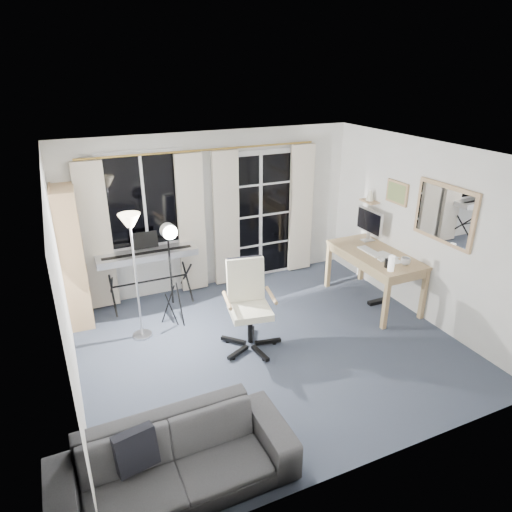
{
  "coord_description": "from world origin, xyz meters",
  "views": [
    {
      "loc": [
        -2.15,
        -4.34,
        3.28
      ],
      "look_at": [
        -0.04,
        0.35,
        1.1
      ],
      "focal_mm": 32.0,
      "sensor_mm": 36.0,
      "label": 1
    }
  ],
  "objects_px": {
    "studio_light": "(169,244)",
    "keyboard_piano": "(147,256)",
    "office_chair": "(247,296)",
    "desk": "(375,259)",
    "monitor": "(369,222)",
    "bookshelf": "(70,258)",
    "torchiere_lamp": "(132,240)",
    "sofa": "(174,453)",
    "mug": "(406,260)"
  },
  "relations": [
    {
      "from": "studio_light",
      "to": "keyboard_piano",
      "type": "bearing_deg",
      "value": 96.85
    },
    {
      "from": "studio_light",
      "to": "office_chair",
      "type": "relative_size",
      "value": 1.34
    },
    {
      "from": "desk",
      "to": "keyboard_piano",
      "type": "bearing_deg",
      "value": 156.99
    },
    {
      "from": "office_chair",
      "to": "monitor",
      "type": "bearing_deg",
      "value": 26.63
    },
    {
      "from": "bookshelf",
      "to": "torchiere_lamp",
      "type": "distance_m",
      "value": 1.2
    },
    {
      "from": "torchiere_lamp",
      "to": "keyboard_piano",
      "type": "xyz_separation_m",
      "value": [
        0.3,
        0.8,
        -0.57
      ]
    },
    {
      "from": "bookshelf",
      "to": "keyboard_piano",
      "type": "bearing_deg",
      "value": -0.4
    },
    {
      "from": "monitor",
      "to": "sofa",
      "type": "xyz_separation_m",
      "value": [
        -3.7,
        -2.45,
        -0.69
      ]
    },
    {
      "from": "torchiere_lamp",
      "to": "desk",
      "type": "xyz_separation_m",
      "value": [
        3.3,
        -0.45,
        -0.66
      ]
    },
    {
      "from": "bookshelf",
      "to": "studio_light",
      "type": "bearing_deg",
      "value": -31.44
    },
    {
      "from": "monitor",
      "to": "desk",
      "type": "bearing_deg",
      "value": -113.98
    },
    {
      "from": "studio_light",
      "to": "sofa",
      "type": "relative_size",
      "value": 0.76
    },
    {
      "from": "studio_light",
      "to": "sofa",
      "type": "distance_m",
      "value": 2.72
    },
    {
      "from": "bookshelf",
      "to": "office_chair",
      "type": "distance_m",
      "value": 2.46
    },
    {
      "from": "office_chair",
      "to": "monitor",
      "type": "relative_size",
      "value": 1.98
    },
    {
      "from": "torchiere_lamp",
      "to": "mug",
      "type": "distance_m",
      "value": 3.57
    },
    {
      "from": "desk",
      "to": "monitor",
      "type": "bearing_deg",
      "value": 66.02
    },
    {
      "from": "studio_light",
      "to": "mug",
      "type": "height_order",
      "value": "studio_light"
    },
    {
      "from": "studio_light",
      "to": "sofa",
      "type": "bearing_deg",
      "value": -110.37
    },
    {
      "from": "desk",
      "to": "sofa",
      "type": "xyz_separation_m",
      "value": [
        -3.5,
        -2.0,
        -0.3
      ]
    },
    {
      "from": "torchiere_lamp",
      "to": "mug",
      "type": "xyz_separation_m",
      "value": [
        3.4,
        -0.95,
        -0.5
      ]
    },
    {
      "from": "monitor",
      "to": "mug",
      "type": "height_order",
      "value": "monitor"
    },
    {
      "from": "keyboard_piano",
      "to": "studio_light",
      "type": "bearing_deg",
      "value": -77.11
    },
    {
      "from": "torchiere_lamp",
      "to": "office_chair",
      "type": "distance_m",
      "value": 1.55
    },
    {
      "from": "torchiere_lamp",
      "to": "studio_light",
      "type": "bearing_deg",
      "value": 8.04
    },
    {
      "from": "studio_light",
      "to": "monitor",
      "type": "xyz_separation_m",
      "value": [
        3.04,
        -0.06,
        -0.12
      ]
    },
    {
      "from": "bookshelf",
      "to": "sofa",
      "type": "bearing_deg",
      "value": -78.58
    },
    {
      "from": "studio_light",
      "to": "office_chair",
      "type": "xyz_separation_m",
      "value": [
        0.74,
        -0.76,
        -0.54
      ]
    },
    {
      "from": "studio_light",
      "to": "mug",
      "type": "xyz_separation_m",
      "value": [
        2.94,
        -1.01,
        -0.35
      ]
    },
    {
      "from": "keyboard_piano",
      "to": "monitor",
      "type": "relative_size",
      "value": 2.49
    },
    {
      "from": "studio_light",
      "to": "desk",
      "type": "bearing_deg",
      "value": -15.84
    },
    {
      "from": "desk",
      "to": "bookshelf",
      "type": "bearing_deg",
      "value": 161.53
    },
    {
      "from": "monitor",
      "to": "studio_light",
      "type": "bearing_deg",
      "value": 178.39
    },
    {
      "from": "bookshelf",
      "to": "mug",
      "type": "relative_size",
      "value": 14.65
    },
    {
      "from": "mug",
      "to": "studio_light",
      "type": "bearing_deg",
      "value": 160.97
    },
    {
      "from": "keyboard_piano",
      "to": "mug",
      "type": "relative_size",
      "value": 10.96
    },
    {
      "from": "mug",
      "to": "sofa",
      "type": "height_order",
      "value": "mug"
    },
    {
      "from": "torchiere_lamp",
      "to": "sofa",
      "type": "xyz_separation_m",
      "value": [
        -0.2,
        -2.44,
        -0.96
      ]
    },
    {
      "from": "office_chair",
      "to": "monitor",
      "type": "distance_m",
      "value": 2.44
    },
    {
      "from": "keyboard_piano",
      "to": "mug",
      "type": "height_order",
      "value": "keyboard_piano"
    },
    {
      "from": "bookshelf",
      "to": "sofa",
      "type": "height_order",
      "value": "bookshelf"
    },
    {
      "from": "sofa",
      "to": "bookshelf",
      "type": "bearing_deg",
      "value": 98.06
    },
    {
      "from": "torchiere_lamp",
      "to": "monitor",
      "type": "relative_size",
      "value": 2.96
    },
    {
      "from": "keyboard_piano",
      "to": "mug",
      "type": "distance_m",
      "value": 3.56
    },
    {
      "from": "keyboard_piano",
      "to": "studio_light",
      "type": "distance_m",
      "value": 0.87
    },
    {
      "from": "bookshelf",
      "to": "office_chair",
      "type": "xyz_separation_m",
      "value": [
        1.9,
        -1.55,
        -0.24
      ]
    },
    {
      "from": "bookshelf",
      "to": "keyboard_piano",
      "type": "distance_m",
      "value": 1.01
    },
    {
      "from": "monitor",
      "to": "bookshelf",
      "type": "bearing_deg",
      "value": 168.08
    },
    {
      "from": "bookshelf",
      "to": "monitor",
      "type": "height_order",
      "value": "bookshelf"
    },
    {
      "from": "torchiere_lamp",
      "to": "studio_light",
      "type": "height_order",
      "value": "torchiere_lamp"
    }
  ]
}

